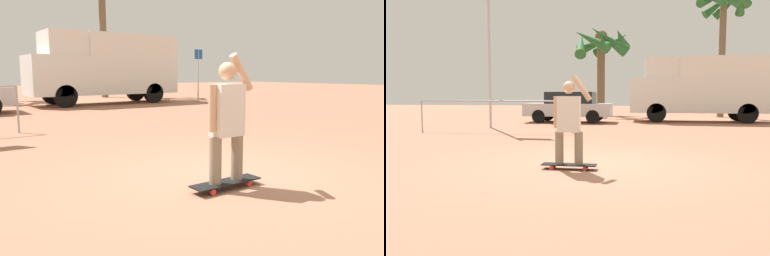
{
  "view_description": "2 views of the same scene",
  "coord_description": "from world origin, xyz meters",
  "views": [
    {
      "loc": [
        -3.23,
        -3.63,
        1.33
      ],
      "look_at": [
        -0.28,
        0.43,
        0.59
      ],
      "focal_mm": 35.0,
      "sensor_mm": 36.0,
      "label": 1
    },
    {
      "loc": [
        0.77,
        -6.48,
        1.21
      ],
      "look_at": [
        -0.45,
        0.51,
        0.61
      ],
      "focal_mm": 35.0,
      "sensor_mm": 36.0,
      "label": 2
    }
  ],
  "objects": [
    {
      "name": "ground_plane",
      "position": [
        0.0,
        0.0,
        0.0
      ],
      "size": [
        80.0,
        80.0,
        0.0
      ],
      "primitive_type": "plane",
      "color": "#A36B51"
    },
    {
      "name": "skateboard",
      "position": [
        -0.44,
        -0.46,
        0.07
      ],
      "size": [
        0.91,
        0.24,
        0.09
      ],
      "color": "black",
      "rests_on": "ground_plane"
    },
    {
      "name": "person_skateboarder",
      "position": [
        -0.44,
        -0.46,
        0.84
      ],
      "size": [
        0.64,
        0.22,
        1.47
      ],
      "color": "gray",
      "rests_on": "skateboard"
    },
    {
      "name": "camper_van",
      "position": [
        3.46,
        11.93,
        1.65
      ],
      "size": [
        6.36,
        2.02,
        3.0
      ],
      "color": "black",
      "rests_on": "ground_plane"
    },
    {
      "name": "street_sign",
      "position": [
        7.51,
        10.64,
        1.56
      ],
      "size": [
        0.44,
        0.06,
        2.43
      ],
      "color": "#B7B7BC",
      "rests_on": "ground_plane"
    }
  ]
}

